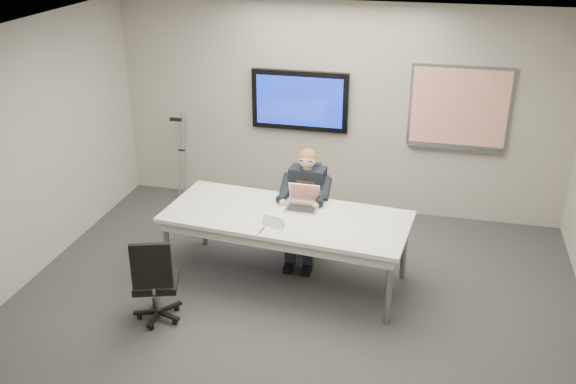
% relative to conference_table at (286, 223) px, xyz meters
% --- Properties ---
extents(floor, '(6.00, 6.00, 0.02)m').
position_rel_conference_table_xyz_m(floor, '(0.19, -0.94, -0.72)').
color(floor, '#343336').
rests_on(floor, ground).
extents(ceiling, '(6.00, 6.00, 0.02)m').
position_rel_conference_table_xyz_m(ceiling, '(0.19, -0.94, 2.08)').
color(ceiling, white).
rests_on(ceiling, wall_back).
extents(wall_back, '(6.00, 0.02, 2.80)m').
position_rel_conference_table_xyz_m(wall_back, '(0.19, 2.06, 0.68)').
color(wall_back, '#9F9B90').
rests_on(wall_back, ground).
extents(conference_table, '(2.73, 1.33, 0.81)m').
position_rel_conference_table_xyz_m(conference_table, '(0.00, 0.00, 0.00)').
color(conference_table, silver).
rests_on(conference_table, ground).
extents(tv_display, '(1.30, 0.09, 0.80)m').
position_rel_conference_table_xyz_m(tv_display, '(-0.31, 2.01, 0.78)').
color(tv_display, black).
rests_on(tv_display, wall_back).
extents(whiteboard, '(1.25, 0.08, 1.10)m').
position_rel_conference_table_xyz_m(whiteboard, '(1.74, 2.03, 0.81)').
color(whiteboard, gray).
rests_on(whiteboard, wall_back).
extents(office_chair_far, '(0.51, 0.51, 0.94)m').
position_rel_conference_table_xyz_m(office_chair_far, '(0.09, 0.76, -0.43)').
color(office_chair_far, black).
rests_on(office_chair_far, ground).
extents(office_chair_near, '(0.58, 0.58, 0.97)m').
position_rel_conference_table_xyz_m(office_chair_near, '(-1.08, -1.06, -0.42)').
color(office_chair_near, black).
rests_on(office_chair_near, ground).
extents(seated_person, '(0.42, 0.72, 1.33)m').
position_rel_conference_table_xyz_m(seated_person, '(0.09, 0.52, -0.18)').
color(seated_person, '#1B212E').
rests_on(seated_person, office_chair_far).
extents(crutch, '(0.32, 0.69, 1.32)m').
position_rel_conference_table_xyz_m(crutch, '(-1.96, 1.84, -0.08)').
color(crutch, '#9B9EA2').
rests_on(crutch, ground).
extents(laptop, '(0.36, 0.34, 0.25)m').
position_rel_conference_table_xyz_m(laptop, '(0.13, 0.24, 0.16)').
color(laptop, silver).
rests_on(laptop, conference_table).
extents(name_tent, '(0.26, 0.15, 0.10)m').
position_rel_conference_table_xyz_m(name_tent, '(-0.07, -0.28, 0.14)').
color(name_tent, white).
rests_on(name_tent, conference_table).
extents(pen, '(0.03, 0.15, 0.01)m').
position_rel_conference_table_xyz_m(pen, '(-0.16, -0.41, 0.10)').
color(pen, black).
rests_on(pen, conference_table).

